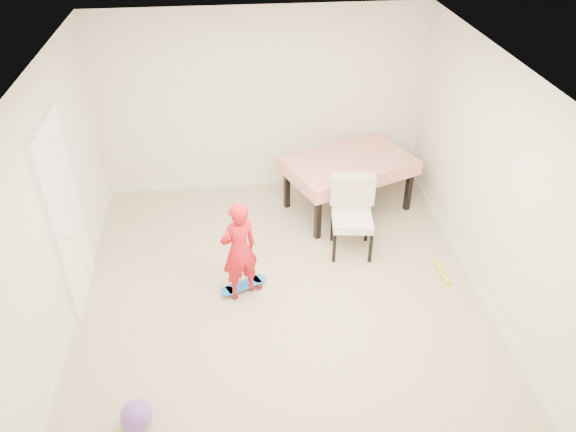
{
  "coord_description": "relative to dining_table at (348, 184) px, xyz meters",
  "views": [
    {
      "loc": [
        -0.45,
        -4.76,
        4.31
      ],
      "look_at": [
        0.1,
        0.2,
        0.95
      ],
      "focal_mm": 35.0,
      "sensor_mm": 36.0,
      "label": 1
    }
  ],
  "objects": [
    {
      "name": "ground",
      "position": [
        -1.09,
        -1.72,
        -0.38
      ],
      "size": [
        5.0,
        5.0,
        0.0
      ],
      "primitive_type": "plane",
      "color": "tan",
      "rests_on": "ground"
    },
    {
      "name": "ceiling",
      "position": [
        -1.09,
        -1.72,
        2.2
      ],
      "size": [
        4.5,
        5.0,
        0.04
      ],
      "primitive_type": "cube",
      "color": "white",
      "rests_on": "wall_back"
    },
    {
      "name": "wall_back",
      "position": [
        -1.09,
        0.76,
        0.92
      ],
      "size": [
        4.5,
        0.04,
        2.6
      ],
      "primitive_type": "cube",
      "color": "silver",
      "rests_on": "ground"
    },
    {
      "name": "wall_front",
      "position": [
        -1.09,
        -4.2,
        0.92
      ],
      "size": [
        4.5,
        0.04,
        2.6
      ],
      "primitive_type": "cube",
      "color": "silver",
      "rests_on": "ground"
    },
    {
      "name": "wall_left",
      "position": [
        -3.32,
        -1.72,
        0.92
      ],
      "size": [
        0.04,
        5.0,
        2.6
      ],
      "primitive_type": "cube",
      "color": "silver",
      "rests_on": "ground"
    },
    {
      "name": "wall_right",
      "position": [
        1.14,
        -1.72,
        0.92
      ],
      "size": [
        0.04,
        5.0,
        2.6
      ],
      "primitive_type": "cube",
      "color": "silver",
      "rests_on": "ground"
    },
    {
      "name": "door",
      "position": [
        -3.32,
        -1.42,
        0.64
      ],
      "size": [
        0.11,
        0.94,
        2.11
      ],
      "primitive_type": "cube",
      "color": "white",
      "rests_on": "ground"
    },
    {
      "name": "baseboard_back",
      "position": [
        -1.09,
        0.77,
        -0.32
      ],
      "size": [
        4.5,
        0.02,
        0.12
      ],
      "primitive_type": "cube",
      "color": "white",
      "rests_on": "ground"
    },
    {
      "name": "baseboard_left",
      "position": [
        -3.33,
        -1.72,
        -0.32
      ],
      "size": [
        0.02,
        5.0,
        0.12
      ],
      "primitive_type": "cube",
      "color": "white",
      "rests_on": "ground"
    },
    {
      "name": "baseboard_right",
      "position": [
        1.15,
        -1.72,
        -0.32
      ],
      "size": [
        0.02,
        5.0,
        0.12
      ],
      "primitive_type": "cube",
      "color": "white",
      "rests_on": "ground"
    },
    {
      "name": "dining_table",
      "position": [
        0.0,
        0.0,
        0.0
      ],
      "size": [
        1.9,
        1.56,
        0.77
      ],
      "primitive_type": null,
      "rotation": [
        0.0,
        0.0,
        0.38
      ],
      "color": "#B40914",
      "rests_on": "ground"
    },
    {
      "name": "dining_chair",
      "position": [
        -0.15,
        -0.98,
        0.11
      ],
      "size": [
        0.61,
        0.68,
        0.99
      ],
      "primitive_type": null,
      "rotation": [
        0.0,
        0.0,
        -0.12
      ],
      "color": "white",
      "rests_on": "ground"
    },
    {
      "name": "skateboard",
      "position": [
        -1.51,
        -1.58,
        -0.34
      ],
      "size": [
        0.6,
        0.42,
        0.08
      ],
      "primitive_type": null,
      "rotation": [
        0.0,
        0.0,
        0.43
      ],
      "color": "blue",
      "rests_on": "ground"
    },
    {
      "name": "child",
      "position": [
        -1.54,
        -1.63,
        0.2
      ],
      "size": [
        0.51,
        0.44,
        1.17
      ],
      "primitive_type": "imported",
      "rotation": [
        0.0,
        0.0,
        3.59
      ],
      "color": "red",
      "rests_on": "ground"
    },
    {
      "name": "balloon",
      "position": [
        -2.52,
        -3.27,
        -0.24
      ],
      "size": [
        0.28,
        0.28,
        0.28
      ],
      "primitive_type": "sphere",
      "color": "#8150C0",
      "rests_on": "ground"
    },
    {
      "name": "foam_toy",
      "position": [
        0.85,
        -1.57,
        -0.35
      ],
      "size": [
        0.08,
        0.4,
        0.06
      ],
      "primitive_type": "cylinder",
      "rotation": [
        1.57,
        0.0,
        0.06
      ],
      "color": "yellow",
      "rests_on": "ground"
    }
  ]
}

